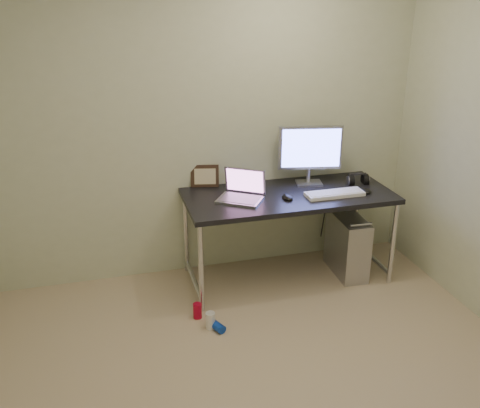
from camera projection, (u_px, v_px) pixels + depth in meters
The scene contains 17 objects.
floor at pixel (274, 401), 3.16m from camera, with size 3.50×3.50×0.00m, color tan.
wall_back at pixel (208, 126), 4.26m from camera, with size 3.50×0.02×2.50m, color beige.
desk at pixel (288, 202), 4.29m from camera, with size 1.66×0.73×0.75m.
tower_computer at pixel (347, 245), 4.52m from camera, with size 0.23×0.50×0.54m.
cable_a at pixel (325, 213), 4.79m from camera, with size 0.01×0.01×0.70m, color black.
cable_b at pixel (335, 215), 4.80m from camera, with size 0.01×0.01×0.72m, color black.
can_red at pixel (197, 311), 3.95m from camera, with size 0.06×0.06×0.12m, color #B20926.
can_white at pixel (210, 321), 3.82m from camera, with size 0.07×0.07×0.13m, color white.
can_blue at pixel (218, 327), 3.81m from camera, with size 0.06×0.06×0.12m, color #0F39B1.
laptop at pixel (242, 192), 4.14m from camera, with size 0.42×0.41×0.23m.
monitor at pixel (310, 150), 4.38m from camera, with size 0.52×0.19×0.49m.
keyboard at pixel (335, 194), 4.22m from camera, with size 0.47×0.15×0.03m, color white.
mouse_right at pixel (366, 190), 4.28m from camera, with size 0.07×0.12×0.04m, color black.
mouse_left at pixel (287, 196), 4.15m from camera, with size 0.08×0.12×0.04m, color black.
headphones at pixel (358, 180), 4.48m from camera, with size 0.18×0.11×0.11m.
picture_frame at pixel (205, 176), 4.38m from camera, with size 0.23×0.03×0.18m, color black.
webcam at pixel (231, 177), 4.34m from camera, with size 0.05×0.04×0.13m.
Camera 1 is at (-0.86, -2.36, 2.27)m, focal length 40.00 mm.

